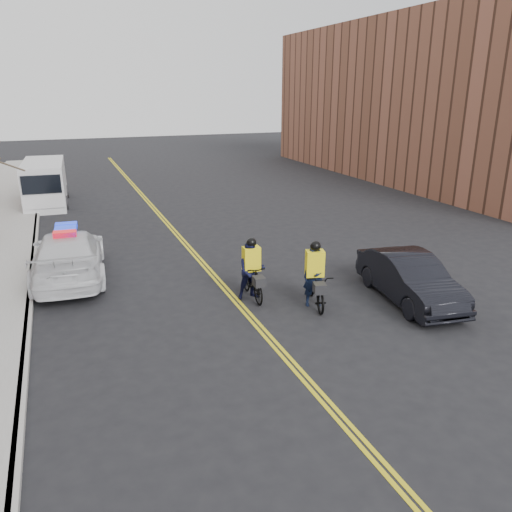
{
  "coord_description": "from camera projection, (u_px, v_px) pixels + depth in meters",
  "views": [
    {
      "loc": [
        -4.7,
        -12.65,
        6.3
      ],
      "look_at": [
        0.79,
        1.25,
        1.3
      ],
      "focal_mm": 35.0,
      "sensor_mm": 36.0,
      "label": 1
    }
  ],
  "objects": [
    {
      "name": "ground",
      "position": [
        247.0,
        313.0,
        14.8
      ],
      "size": [
        120.0,
        120.0,
        0.0
      ],
      "primitive_type": "plane",
      "color": "black",
      "rests_on": "ground"
    },
    {
      "name": "center_line_left",
      "position": [
        181.0,
        241.0,
        21.82
      ],
      "size": [
        0.1,
        60.0,
        0.01
      ],
      "primitive_type": "cube",
      "color": "gold",
      "rests_on": "ground"
    },
    {
      "name": "center_line_right",
      "position": [
        184.0,
        240.0,
        21.88
      ],
      "size": [
        0.1,
        60.0,
        0.01
      ],
      "primitive_type": "cube",
      "color": "gold",
      "rests_on": "ground"
    },
    {
      "name": "curb",
      "position": [
        34.0,
        255.0,
        19.73
      ],
      "size": [
        0.2,
        60.0,
        0.15
      ],
      "primitive_type": "cube",
      "color": "gray",
      "rests_on": "ground"
    },
    {
      "name": "building_across",
      "position": [
        440.0,
        101.0,
        36.6
      ],
      "size": [
        12.0,
        30.0,
        11.0
      ],
      "primitive_type": "cube",
      "color": "brown",
      "rests_on": "ground"
    },
    {
      "name": "police_cruiser",
      "position": [
        69.0,
        255.0,
        17.3
      ],
      "size": [
        2.75,
        5.93,
        1.84
      ],
      "rotation": [
        0.0,
        0.0,
        3.07
      ],
      "color": "silver",
      "rests_on": "ground"
    },
    {
      "name": "dark_sedan",
      "position": [
        410.0,
        278.0,
        15.47
      ],
      "size": [
        2.14,
        4.65,
        1.48
      ],
      "primitive_type": "imported",
      "rotation": [
        0.0,
        0.0,
        -0.13
      ],
      "color": "black",
      "rests_on": "ground"
    },
    {
      "name": "cargo_van",
      "position": [
        45.0,
        184.0,
        28.27
      ],
      "size": [
        2.45,
        5.93,
        2.45
      ],
      "rotation": [
        0.0,
        0.0,
        -0.04
      ],
      "color": "silver",
      "rests_on": "ground"
    },
    {
      "name": "cyclist_near",
      "position": [
        314.0,
        283.0,
        15.12
      ],
      "size": [
        1.27,
        2.21,
        2.05
      ],
      "rotation": [
        0.0,
        0.0,
        -0.27
      ],
      "color": "black",
      "rests_on": "ground"
    },
    {
      "name": "cyclist_far",
      "position": [
        252.0,
        275.0,
        15.61
      ],
      "size": [
        0.92,
        1.99,
        1.99
      ],
      "rotation": [
        0.0,
        0.0,
        -0.04
      ],
      "color": "black",
      "rests_on": "ground"
    }
  ]
}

